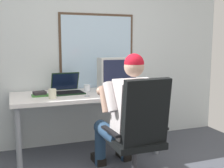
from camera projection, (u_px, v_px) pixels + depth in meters
wall_rear at (69, 47)px, 3.62m from camera, size 4.52×0.08×2.57m
desk at (86, 99)px, 3.34m from camera, size 1.72×0.76×0.75m
office_chair at (140, 128)px, 2.55m from camera, size 0.58×0.54×1.04m
person_seated at (127, 114)px, 2.78m from camera, size 0.56×0.81×1.24m
crt_monitor at (117, 73)px, 3.42m from camera, size 0.46×0.21×0.42m
laptop at (67, 87)px, 3.36m from camera, size 0.36×0.37×0.24m
wine_glass at (87, 89)px, 3.11m from camera, size 0.07×0.07×0.13m
book_stack at (40, 94)px, 3.14m from camera, size 0.19×0.14×0.05m
coffee_mug at (52, 94)px, 2.99m from camera, size 0.08×0.08×0.10m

